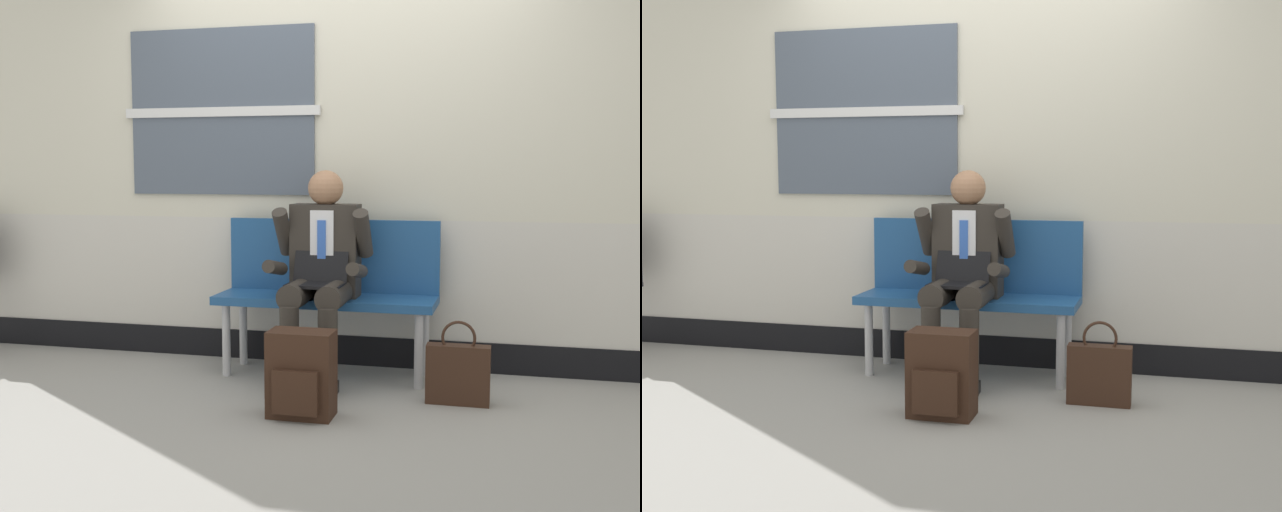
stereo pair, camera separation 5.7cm
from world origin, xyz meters
TOP-DOWN VIEW (x-y plane):
  - ground_plane at (0.00, 0.00)m, footprint 18.00×18.00m
  - station_wall at (-0.01, 0.65)m, footprint 5.89×0.17m
  - bench_with_person at (-0.03, 0.38)m, footprint 1.32×0.42m
  - person_seated at (-0.03, 0.18)m, footprint 0.57×0.70m
  - backpack at (0.04, -0.49)m, footprint 0.33×0.24m
  - handbag at (0.79, -0.08)m, footprint 0.34×0.10m

SIDE VIEW (x-z plane):
  - ground_plane at x=0.00m, z-range 0.00..0.00m
  - handbag at x=0.79m, z-range -0.06..0.39m
  - backpack at x=0.04m, z-range 0.00..0.43m
  - bench_with_person at x=-0.03m, z-range 0.08..1.02m
  - person_seated at x=-0.03m, z-range 0.04..1.28m
  - station_wall at x=-0.01m, z-range -0.01..3.00m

